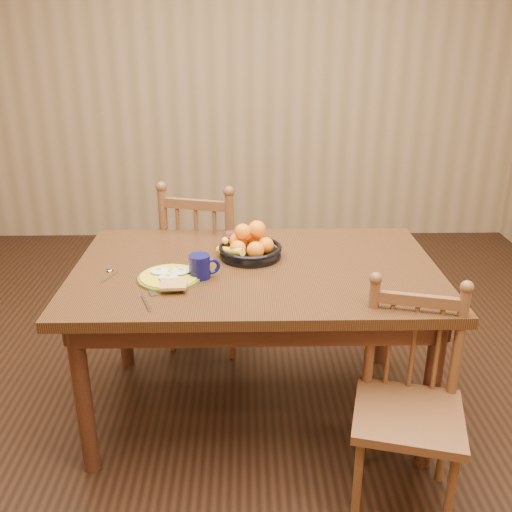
{
  "coord_description": "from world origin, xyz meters",
  "views": [
    {
      "loc": [
        -0.05,
        -2.31,
        1.74
      ],
      "look_at": [
        0.0,
        0.0,
        0.8
      ],
      "focal_mm": 40.0,
      "sensor_mm": 36.0,
      "label": 1
    }
  ],
  "objects_px": {
    "chair_near": "(409,406)",
    "chair_far": "(207,269)",
    "fruit_bowl": "(250,246)",
    "coffee_mug": "(201,266)",
    "breakfast_plate": "(170,277)",
    "dining_table": "(256,284)"
  },
  "relations": [
    {
      "from": "chair_near",
      "to": "chair_far",
      "type": "bearing_deg",
      "value": 139.27
    },
    {
      "from": "chair_near",
      "to": "fruit_bowl",
      "type": "bearing_deg",
      "value": 145.29
    },
    {
      "from": "chair_near",
      "to": "fruit_bowl",
      "type": "xyz_separation_m",
      "value": [
        -0.59,
        0.68,
        0.38
      ]
    },
    {
      "from": "coffee_mug",
      "to": "fruit_bowl",
      "type": "distance_m",
      "value": 0.31
    },
    {
      "from": "chair_far",
      "to": "chair_near",
      "type": "bearing_deg",
      "value": 139.69
    },
    {
      "from": "chair_far",
      "to": "coffee_mug",
      "type": "bearing_deg",
      "value": 107.15
    },
    {
      "from": "coffee_mug",
      "to": "chair_near",
      "type": "bearing_deg",
      "value": -29.65
    },
    {
      "from": "breakfast_plate",
      "to": "coffee_mug",
      "type": "xyz_separation_m",
      "value": [
        0.13,
        0.02,
        0.04
      ]
    },
    {
      "from": "fruit_bowl",
      "to": "coffee_mug",
      "type": "bearing_deg",
      "value": -132.33
    },
    {
      "from": "chair_near",
      "to": "coffee_mug",
      "type": "relative_size",
      "value": 6.48
    },
    {
      "from": "coffee_mug",
      "to": "chair_far",
      "type": "bearing_deg",
      "value": 92.15
    },
    {
      "from": "chair_near",
      "to": "breakfast_plate",
      "type": "bearing_deg",
      "value": 169.55
    },
    {
      "from": "chair_far",
      "to": "breakfast_plate",
      "type": "relative_size",
      "value": 3.36
    },
    {
      "from": "breakfast_plate",
      "to": "fruit_bowl",
      "type": "distance_m",
      "value": 0.42
    },
    {
      "from": "dining_table",
      "to": "fruit_bowl",
      "type": "distance_m",
      "value": 0.18
    },
    {
      "from": "dining_table",
      "to": "fruit_bowl",
      "type": "relative_size",
      "value": 5.52
    },
    {
      "from": "chair_far",
      "to": "fruit_bowl",
      "type": "xyz_separation_m",
      "value": [
        0.24,
        -0.51,
        0.33
      ]
    },
    {
      "from": "breakfast_plate",
      "to": "chair_near",
      "type": "bearing_deg",
      "value": -25.02
    },
    {
      "from": "fruit_bowl",
      "to": "breakfast_plate",
      "type": "bearing_deg",
      "value": -143.43
    },
    {
      "from": "chair_near",
      "to": "fruit_bowl",
      "type": "relative_size",
      "value": 2.99
    },
    {
      "from": "breakfast_plate",
      "to": "coffee_mug",
      "type": "distance_m",
      "value": 0.14
    },
    {
      "from": "fruit_bowl",
      "to": "chair_near",
      "type": "bearing_deg",
      "value": -49.28
    }
  ]
}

